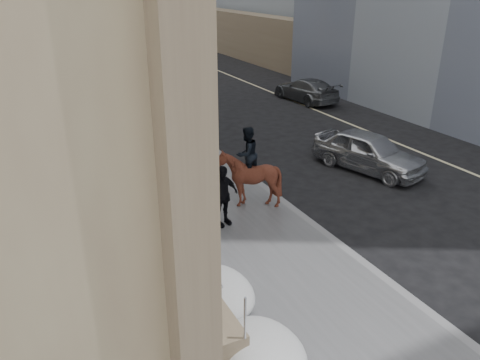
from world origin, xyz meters
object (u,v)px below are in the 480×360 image
object	(u,v)px
pedestrian	(222,196)
car_grey	(306,90)
car_silver	(369,151)
mounted_horse_left	(170,227)
mounted_horse_right	(248,175)

from	to	relation	value
pedestrian	car_grey	world-z (taller)	pedestrian
pedestrian	car_silver	world-z (taller)	pedestrian
mounted_horse_left	pedestrian	size ratio (longest dim) A/B	1.38
mounted_horse_right	car_silver	bearing A→B (deg)	168.82
mounted_horse_right	pedestrian	world-z (taller)	mounted_horse_right
car_grey	car_silver	bearing A→B (deg)	64.01
mounted_horse_right	car_silver	xyz separation A→B (m)	(5.69, 0.91, -0.42)
mounted_horse_right	car_grey	distance (m)	14.99
mounted_horse_right	car_silver	world-z (taller)	mounted_horse_right
mounted_horse_left	pedestrian	world-z (taller)	mounted_horse_left
pedestrian	car_grey	distance (m)	16.45
car_grey	mounted_horse_left	bearing A→B (deg)	41.12
mounted_horse_right	pedestrian	xyz separation A→B (m)	(-1.27, -0.83, -0.13)
pedestrian	car_grey	size ratio (longest dim) A/B	0.40
mounted_horse_right	car_grey	bearing A→B (deg)	-150.89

